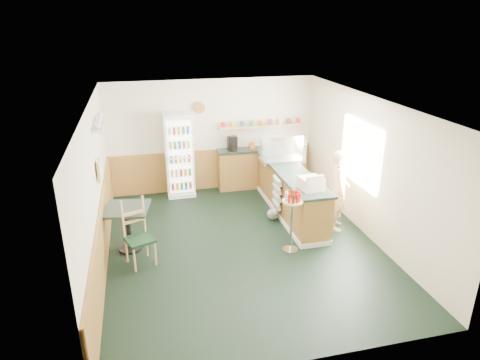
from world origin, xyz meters
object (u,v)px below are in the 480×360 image
object	(u,v)px
display_case	(282,150)
drinks_fridge	(179,155)
shopkeeper	(339,190)
cafe_table	(128,220)
cafe_chair	(139,230)
condiment_stand	(292,211)
cash_register	(311,183)

from	to	relation	value
display_case	drinks_fridge	bearing A→B (deg)	154.98
shopkeeper	cafe_table	bearing A→B (deg)	110.53
display_case	shopkeeper	size ratio (longest dim) A/B	0.58
cafe_chair	condiment_stand	bearing A→B (deg)	-26.68
drinks_fridge	cash_register	xyz separation A→B (m)	(2.19, -2.70, 0.13)
drinks_fridge	cafe_table	world-z (taller)	drinks_fridge
display_case	cafe_table	bearing A→B (deg)	-158.11
drinks_fridge	condiment_stand	xyz separation A→B (m)	(1.68, -3.12, -0.19)
cash_register	condiment_stand	world-z (taller)	cash_register
cash_register	shopkeeper	bearing A→B (deg)	8.75
cafe_table	cafe_chair	distance (m)	0.50
cash_register	cafe_chair	size ratio (longest dim) A/B	0.35
drinks_fridge	cash_register	size ratio (longest dim) A/B	4.85
display_case	shopkeeper	bearing A→B (deg)	-64.48
cash_register	cafe_chair	xyz separation A→B (m)	(-3.21, -0.15, -0.51)
shopkeeper	cafe_table	world-z (taller)	shopkeeper
condiment_stand	drinks_fridge	bearing A→B (deg)	118.28
drinks_fridge	cafe_table	distance (m)	2.71
drinks_fridge	shopkeeper	size ratio (longest dim) A/B	1.20
shopkeeper	condiment_stand	xyz separation A→B (m)	(-1.21, -0.63, -0.02)
cafe_table	shopkeeper	bearing A→B (deg)	-1.39
cafe_table	drinks_fridge	bearing A→B (deg)	63.23
cafe_table	cafe_chair	size ratio (longest dim) A/B	0.76
cafe_chair	cash_register	bearing A→B (deg)	-18.31
display_case	cafe_chair	world-z (taller)	display_case
display_case	condiment_stand	size ratio (longest dim) A/B	0.82
drinks_fridge	display_case	world-z (taller)	drinks_fridge
condiment_stand	cafe_table	distance (m)	2.98
drinks_fridge	condiment_stand	bearing A→B (deg)	-61.72
cash_register	cafe_table	distance (m)	3.45
display_case	cafe_table	size ratio (longest dim) A/B	1.07
display_case	cafe_chair	distance (m)	3.75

